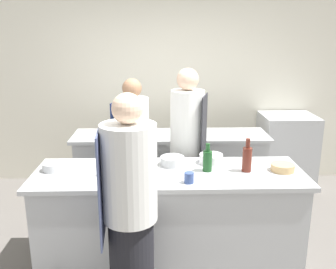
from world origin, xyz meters
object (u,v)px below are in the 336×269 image
object	(u,v)px
oven_range	(286,151)
bowl_prep_small	(172,161)
bottle_wine	(135,155)
bowl_wooden_salad	(211,159)
chef_at_prep_near	(130,211)
bottle_cooking_oil	(112,162)
chef_at_pass_far	(133,154)
chef_at_stove	(187,150)
cup	(189,178)
bowl_mixing_large	(283,167)
bottle_olive_oil	(207,160)
bottle_vinegar	(247,159)
bowl_ceramic_blue	(53,167)

from	to	relation	value
oven_range	bowl_prep_small	bearing A→B (deg)	-136.05
oven_range	bottle_wine	bearing A→B (deg)	-142.25
bowl_wooden_salad	chef_at_prep_near	bearing A→B (deg)	-129.51
bottle_cooking_oil	bowl_wooden_salad	xyz separation A→B (m)	(0.90, 0.31, -0.08)
bottle_wine	bowl_wooden_salad	bearing A→B (deg)	0.17
chef_at_pass_far	bowl_wooden_salad	bearing A→B (deg)	-103.34
chef_at_stove	chef_at_pass_far	xyz separation A→B (m)	(-0.58, 0.07, -0.06)
cup	chef_at_pass_far	bearing A→B (deg)	117.95
bottle_cooking_oil	cup	world-z (taller)	bottle_cooking_oil
oven_range	bottle_wine	world-z (taller)	bottle_wine
oven_range	bowl_mixing_large	size ratio (longest dim) A/B	4.82
oven_range	chef_at_stove	world-z (taller)	chef_at_stove
chef_at_pass_far	bottle_olive_oil	distance (m)	1.03
bottle_olive_oil	cup	distance (m)	0.33
bottle_olive_oil	bowl_mixing_large	bearing A→B (deg)	-1.43
bowl_prep_small	bowl_wooden_salad	world-z (taller)	bowl_wooden_salad
bowl_mixing_large	cup	distance (m)	0.90
chef_at_pass_far	bowl_prep_small	bearing A→B (deg)	-123.87
bottle_vinegar	cup	distance (m)	0.60
bowl_mixing_large	bowl_prep_small	size ratio (longest dim) A/B	0.94
oven_range	cup	size ratio (longest dim) A/B	11.21
chef_at_prep_near	bowl_mixing_large	size ratio (longest dim) A/B	8.21
bottle_olive_oil	bowl_prep_small	bearing A→B (deg)	152.62
chef_at_pass_far	bowl_mixing_large	xyz separation A→B (m)	(1.39, -0.74, 0.11)
oven_range	bottle_cooking_oil	distance (m)	2.90
chef_at_prep_near	bowl_mixing_large	world-z (taller)	chef_at_prep_near
bottle_cooking_oil	bottle_vinegar	bearing A→B (deg)	3.94
bottle_olive_oil	bowl_prep_small	xyz separation A→B (m)	(-0.31, 0.16, -0.06)
chef_at_pass_far	bowl_prep_small	xyz separation A→B (m)	(0.40, -0.56, 0.12)
bottle_wine	bottle_cooking_oil	world-z (taller)	bottle_cooking_oil
bottle_cooking_oil	bowl_prep_small	xyz separation A→B (m)	(0.53, 0.26, -0.08)
chef_at_pass_far	chef_at_stove	bearing A→B (deg)	-76.73
bowl_mixing_large	bowl_ceramic_blue	size ratio (longest dim) A/B	1.15
bottle_vinegar	bottle_cooking_oil	xyz separation A→B (m)	(-1.19, -0.08, 0.00)
chef_at_prep_near	bowl_prep_small	distance (m)	0.89
bottle_vinegar	bottle_wine	size ratio (longest dim) A/B	1.43
oven_range	cup	xyz separation A→B (m)	(-1.52, -2.01, 0.44)
bottle_olive_oil	chef_at_prep_near	bearing A→B (deg)	-134.52
chef_at_prep_near	chef_at_pass_far	distance (m)	1.38
bowl_mixing_large	bowl_wooden_salad	distance (m)	0.65
bowl_ceramic_blue	chef_at_pass_far	bearing A→B (deg)	44.61
bottle_vinegar	bowl_prep_small	xyz separation A→B (m)	(-0.66, 0.18, -0.08)
chef_at_pass_far	bottle_vinegar	bearing A→B (deg)	-104.53
chef_at_prep_near	bottle_olive_oil	bearing A→B (deg)	-48.53
bottle_vinegar	bottle_wine	world-z (taller)	bottle_vinegar
chef_at_stove	cup	distance (m)	0.92
bowl_ceramic_blue	bottle_cooking_oil	bearing A→B (deg)	-15.11
bottle_olive_oil	bowl_prep_small	size ratio (longest dim) A/B	1.14
chef_at_pass_far	bowl_ceramic_blue	distance (m)	0.96
chef_at_stove	bottle_cooking_oil	distance (m)	1.04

